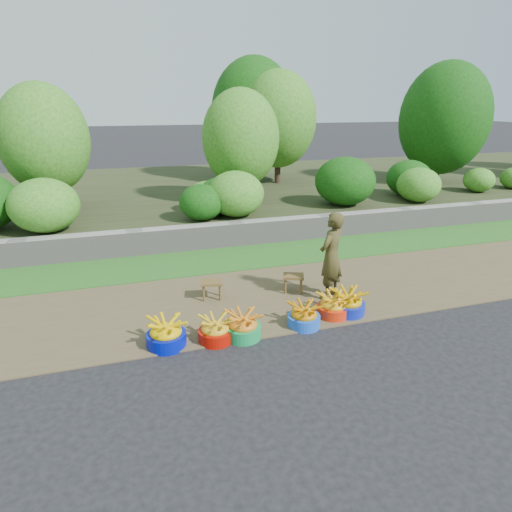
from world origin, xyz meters
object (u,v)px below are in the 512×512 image
object	(u,v)px
basin_c	(243,326)
stool_right	(293,278)
basin_e	(333,307)
basin_d	(304,316)
vendor_woman	(331,256)
basin_a	(166,334)
stool_left	(212,285)
basin_b	(215,330)
basin_f	(348,303)

from	to	relation	value
basin_c	stool_right	distance (m)	1.70
basin_c	basin_e	distance (m)	1.49
basin_d	vendor_woman	size ratio (longest dim) A/B	0.33
basin_c	vendor_woman	world-z (taller)	vendor_woman
basin_a	basin_e	bearing A→B (deg)	2.37
basin_d	basin_e	xyz separation A→B (m)	(0.54, 0.15, 0.00)
basin_e	vendor_woman	size ratio (longest dim) A/B	0.34
basin_a	stool_left	size ratio (longest dim) A/B	1.35
basin_a	basin_e	world-z (taller)	basin_a
basin_b	stool_left	distance (m)	1.33
basin_b	basin_a	bearing A→B (deg)	174.02
basin_d	vendor_woman	world-z (taller)	vendor_woman
stool_left	basin_b	bearing A→B (deg)	-99.50
basin_b	stool_right	xyz separation A→B (m)	(1.61, 1.16, 0.11)
basin_e	stool_right	bearing A→B (deg)	104.60
basin_e	stool_left	distance (m)	2.00
basin_b	vendor_woman	xyz separation A→B (m)	(2.10, 0.78, 0.59)
basin_e	stool_right	world-z (taller)	basin_e
vendor_woman	stool_left	bearing A→B (deg)	-50.80
basin_d	stool_left	world-z (taller)	basin_d
basin_a	basin_d	world-z (taller)	basin_a
basin_c	basin_d	bearing A→B (deg)	2.51
basin_a	basin_b	xyz separation A→B (m)	(0.66, -0.07, -0.02)
basin_c	vendor_woman	size ratio (longest dim) A/B	0.35
basin_e	basin_f	world-z (taller)	basin_f
basin_d	stool_right	bearing A→B (deg)	75.79
basin_c	stool_left	bearing A→B (deg)	97.20
basin_b	stool_left	bearing A→B (deg)	80.50
vendor_woman	basin_b	bearing A→B (deg)	-14.70
basin_f	vendor_woman	xyz separation A→B (m)	(-0.02, 0.59, 0.57)
basin_d	stool_left	distance (m)	1.70
vendor_woman	basin_d	bearing A→B (deg)	9.15
basin_d	stool_right	size ratio (longest dim) A/B	1.14
basin_d	basin_f	distance (m)	0.82
basin_a	basin_f	world-z (taller)	same
basin_a	stool_right	bearing A→B (deg)	25.68
basin_e	stool_left	xyz separation A→B (m)	(-1.65, 1.13, 0.10)
basin_e	stool_left	world-z (taller)	basin_e
stool_left	stool_right	xyz separation A→B (m)	(1.39, -0.15, -0.00)
basin_c	vendor_woman	bearing A→B (deg)	24.88
basin_b	stool_right	distance (m)	1.99
stool_left	stool_right	world-z (taller)	stool_left
basin_c	basin_f	xyz separation A→B (m)	(1.74, 0.20, 0.01)
basin_f	stool_right	xyz separation A→B (m)	(-0.51, 0.98, 0.09)
basin_d	vendor_woman	bearing A→B (deg)	44.16
basin_f	basin_e	bearing A→B (deg)	-177.90
basin_b	basin_d	size ratio (longest dim) A/B	0.99
basin_f	vendor_woman	world-z (taller)	vendor_woman
basin_d	basin_f	size ratio (longest dim) A/B	0.90
basin_c	basin_e	size ratio (longest dim) A/B	1.04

